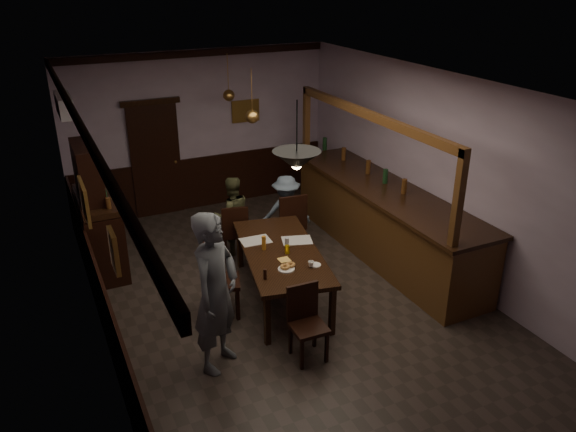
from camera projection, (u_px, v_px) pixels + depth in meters
room at (294, 206)px, 7.24m from camera, size 5.01×8.01×3.01m
dining_table at (281, 255)px, 7.75m from camera, size 1.42×2.36×0.75m
chair_far_left at (235, 230)px, 8.85m from camera, size 0.50×0.50×0.95m
chair_far_right at (291, 221)px, 9.02m from camera, size 0.51×0.51×1.06m
chair_near at (306, 319)px, 6.65m from camera, size 0.41×0.41×0.93m
chair_side at (216, 276)px, 7.42m from camera, size 0.58×0.58×1.05m
person_standing at (216, 293)px, 6.29m from camera, size 0.84×0.82×1.95m
person_seated_left at (232, 216)px, 9.04m from camera, size 0.65×0.51×1.31m
person_seated_right at (286, 212)px, 9.25m from camera, size 0.91×0.70×1.25m
newspaper_left at (256, 241)px, 7.99m from camera, size 0.44×0.33×0.01m
newspaper_right at (297, 240)px, 8.00m from camera, size 0.49×0.41×0.01m
napkin at (284, 260)px, 7.48m from camera, size 0.18×0.18×0.00m
saucer at (315, 265)px, 7.34m from camera, size 0.15×0.15×0.01m
coffee_cup at (311, 264)px, 7.27m from camera, size 0.09×0.09×0.07m
pastry_plate at (286, 269)px, 7.23m from camera, size 0.22×0.22×0.01m
pastry_ring_a at (285, 267)px, 7.23m from camera, size 0.13×0.13×0.04m
pastry_ring_b at (290, 265)px, 7.28m from camera, size 0.13×0.13×0.04m
soda_can at (287, 249)px, 7.62m from camera, size 0.07×0.07×0.12m
beer_glass at (264, 243)px, 7.71m from camera, size 0.06×0.06×0.20m
water_glass at (287, 243)px, 7.77m from camera, size 0.06×0.06×0.15m
pepper_mill at (265, 274)px, 6.98m from camera, size 0.04×0.04×0.14m
sideboard at (98, 220)px, 8.53m from camera, size 0.54×1.51×1.99m
bar_counter at (384, 219)px, 9.01m from camera, size 1.00×4.30×2.41m
door_back at (156, 161)px, 10.32m from camera, size 0.90×0.06×2.10m
ac_unit at (64, 105)px, 8.31m from camera, size 0.20×0.85×0.30m
picture_left_small at (114, 251)px, 4.69m from camera, size 0.04×0.28×0.36m
picture_left_large at (84, 202)px, 6.85m from camera, size 0.04×0.62×0.48m
picture_back at (245, 111)px, 10.74m from camera, size 0.55×0.04×0.42m
pendant_iron at (297, 160)px, 6.38m from camera, size 0.56×0.56×0.80m
pendant_brass_mid at (252, 117)px, 8.28m from camera, size 0.20×0.20×0.81m
pendant_brass_far at (229, 95)px, 9.65m from camera, size 0.20×0.20×0.81m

